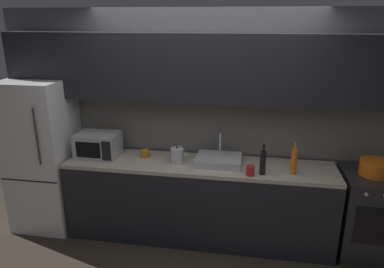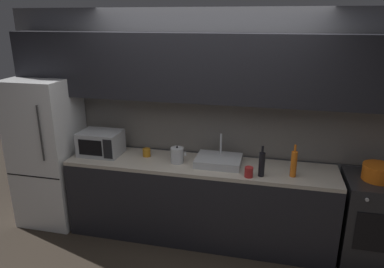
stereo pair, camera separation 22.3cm
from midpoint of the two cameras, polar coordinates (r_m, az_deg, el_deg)
name	(u,v)px [view 1 (the left image)]	position (r m, az deg, el deg)	size (l,w,h in m)	color
back_wall	(203,98)	(3.93, 0.19, 5.71)	(4.63, 0.44, 2.50)	slate
counter_run	(199,201)	(4.05, -0.53, -10.61)	(2.89, 0.60, 0.90)	black
refrigerator	(43,155)	(4.53, -23.97, -3.09)	(0.68, 0.69, 1.75)	white
oven_range	(369,215)	(4.16, 25.05, -11.62)	(0.60, 0.62, 0.90)	#232326
microwave	(98,145)	(4.16, -16.25, -1.70)	(0.46, 0.35, 0.27)	#A8AAAF
sink_basin	(219,160)	(3.83, 2.62, -4.18)	(0.48, 0.38, 0.30)	#ADAFB5
kettle	(177,156)	(3.84, -4.05, -3.47)	(0.18, 0.14, 0.19)	#B7BABF
wine_bottle_orange	(294,161)	(3.67, 14.32, -4.23)	(0.06, 0.06, 0.33)	orange
wine_bottle_dark	(263,162)	(3.59, 9.52, -4.49)	(0.06, 0.06, 0.31)	black
mug_amber	(145,153)	(4.05, -9.06, -3.11)	(0.09, 0.09, 0.09)	#B27019
mug_red	(250,171)	(3.58, 7.55, -5.84)	(0.08, 0.08, 0.10)	#A82323
cooking_pot	(375,168)	(3.94, 25.80, -4.90)	(0.30, 0.30, 0.15)	orange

